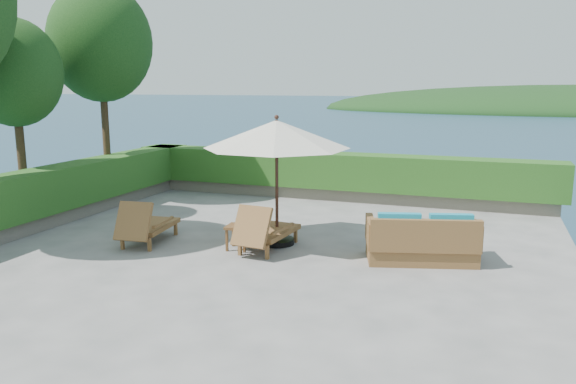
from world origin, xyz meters
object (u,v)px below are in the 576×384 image
(lounge_left, at_px, (146,225))
(lounge_right, at_px, (265,230))
(patio_umbrella, at_px, (277,136))
(wicker_loveseat, at_px, (421,242))
(side_table, at_px, (238,230))

(lounge_left, xyz_separation_m, lounge_right, (2.52, 0.38, 0.01))
(patio_umbrella, bearing_deg, lounge_right, -95.34)
(lounge_left, relative_size, wicker_loveseat, 0.80)
(side_table, relative_size, wicker_loveseat, 0.23)
(patio_umbrella, height_order, lounge_right, patio_umbrella)
(patio_umbrella, distance_m, lounge_right, 1.94)
(side_table, bearing_deg, lounge_left, -171.73)
(lounge_left, distance_m, side_table, 2.00)
(side_table, distance_m, wicker_loveseat, 3.60)
(lounge_right, bearing_deg, lounge_left, -165.46)
(lounge_left, distance_m, wicker_loveseat, 5.60)
(patio_umbrella, relative_size, side_table, 7.51)
(lounge_left, height_order, lounge_right, lounge_right)
(lounge_right, xyz_separation_m, wicker_loveseat, (3.04, 0.33, -0.03))
(lounge_left, bearing_deg, wicker_loveseat, 0.37)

